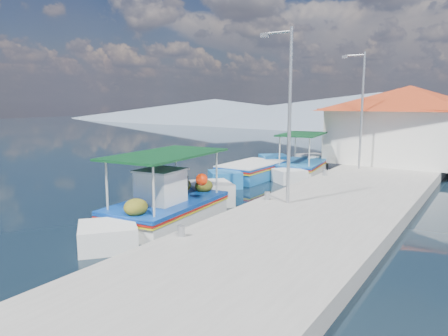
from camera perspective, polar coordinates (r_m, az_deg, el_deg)
The scene contains 9 objects.
ground at distance 16.29m, azimuth -9.59°, elevation -5.61°, with size 160.00×160.00×0.00m, color black.
quay at distance 18.62m, azimuth 17.25°, elevation -3.25°, with size 5.00×44.00×0.50m, color #A19E96.
bollards at distance 18.51m, azimuth 10.41°, elevation -1.79°, with size 0.20×17.20×0.30m.
main_caique at distance 14.59m, azimuth -7.40°, elevation -5.25°, with size 2.70×7.92×2.62m.
caique_green_canopy at distance 23.93m, azimuth 10.38°, elevation 0.01°, with size 2.62×6.71×2.53m.
caique_blue_hull at distance 22.40m, azimuth 3.80°, elevation -0.57°, with size 2.16×7.13×1.27m.
harbor_building at distance 26.98m, azimuth 23.37°, elevation 5.56°, with size 10.49×10.49×4.40m.
lamp_post_near at distance 14.92m, azimuth 8.44°, elevation 8.05°, with size 1.21×0.14×6.00m.
lamp_post_far at distance 23.41m, azimuth 17.74°, elevation 8.07°, with size 1.21×0.14×6.00m.
Camera 1 is at (10.71, -11.57, 4.11)m, focal length 34.26 mm.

